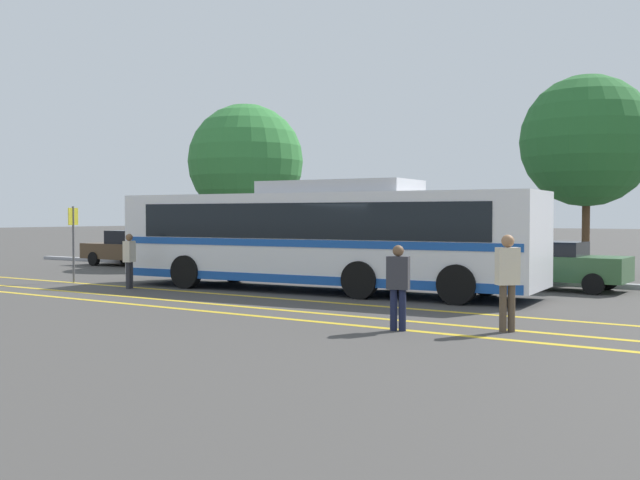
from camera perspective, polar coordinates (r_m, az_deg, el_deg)
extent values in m
plane|color=#423F3D|center=(21.13, 2.14, -4.08)|extent=(220.00, 220.00, 0.00)
cube|color=gold|center=(19.92, -3.52, -4.44)|extent=(32.63, 0.20, 0.01)
cube|color=gold|center=(18.46, -7.08, -4.96)|extent=(32.63, 0.20, 0.01)
cube|color=gold|center=(17.62, -9.49, -5.29)|extent=(32.63, 0.20, 0.01)
cube|color=#99999E|center=(26.58, 6.79, -2.70)|extent=(40.63, 0.36, 0.15)
cube|color=silver|center=(21.60, 0.00, 0.23)|extent=(12.79, 3.59, 2.50)
cube|color=black|center=(21.60, 0.00, 1.49)|extent=(11.03, 3.49, 0.99)
cube|color=#194CA5|center=(21.61, 0.00, -0.14)|extent=(12.54, 3.61, 0.20)
cube|color=#194CA5|center=(21.67, 0.00, -2.76)|extent=(12.54, 3.60, 0.24)
cube|color=black|center=(25.29, -12.64, 0.56)|extent=(0.22, 2.28, 1.82)
cube|color=black|center=(25.29, -12.65, 2.92)|extent=(0.18, 1.82, 0.24)
cube|color=silver|center=(21.31, 1.49, 4.04)|extent=(4.57, 2.42, 0.35)
cube|color=black|center=(25.53, -13.09, -1.86)|extent=(0.19, 1.95, 0.04)
cube|color=black|center=(25.54, -13.08, -2.31)|extent=(0.19, 1.95, 0.04)
cylinder|color=black|center=(22.83, -10.17, -2.41)|extent=(1.02, 0.36, 1.00)
cylinder|color=black|center=(24.81, -6.51, -2.05)|extent=(1.02, 0.36, 1.00)
cylinder|color=black|center=(19.68, 3.06, -3.06)|extent=(1.02, 0.36, 1.00)
cylinder|color=black|center=(21.95, 5.92, -2.56)|extent=(1.02, 0.36, 1.00)
cylinder|color=black|center=(18.68, 10.40, -3.36)|extent=(1.02, 0.36, 1.00)
cylinder|color=black|center=(21.05, 12.58, -2.78)|extent=(1.02, 0.36, 1.00)
cube|color=#4C3823|center=(33.50, -14.12, -0.84)|extent=(4.85, 1.93, 0.67)
cube|color=black|center=(33.39, -13.99, 0.21)|extent=(2.05, 1.65, 0.57)
cylinder|color=black|center=(34.12, -16.85, -1.38)|extent=(0.60, 0.21, 0.60)
cylinder|color=black|center=(35.21, -14.64, -1.26)|extent=(0.60, 0.21, 0.60)
cylinder|color=black|center=(31.83, -13.53, -1.58)|extent=(0.60, 0.21, 0.60)
cylinder|color=black|center=(33.00, -11.28, -1.44)|extent=(0.60, 0.21, 0.60)
cube|color=#4C3823|center=(28.54, -5.50, -1.43)|extent=(4.37, 2.11, 0.50)
cube|color=black|center=(28.58, -5.67, -0.46)|extent=(1.89, 1.74, 0.45)
cylinder|color=black|center=(28.55, -2.30, -1.92)|extent=(0.61, 0.24, 0.60)
cylinder|color=black|center=(27.08, -4.31, -2.13)|extent=(0.61, 0.24, 0.60)
cylinder|color=black|center=(30.05, -6.56, -1.74)|extent=(0.61, 0.24, 0.60)
cylinder|color=black|center=(28.66, -8.67, -1.93)|extent=(0.61, 0.24, 0.60)
cube|color=navy|center=(25.42, 4.33, -1.81)|extent=(4.01, 1.99, 0.52)
cube|color=black|center=(25.35, 4.53, -0.58)|extent=(1.71, 1.71, 0.58)
cylinder|color=black|center=(25.26, 0.91, -2.42)|extent=(0.60, 0.22, 0.60)
cylinder|color=black|center=(26.81, 2.90, -2.17)|extent=(0.60, 0.22, 0.60)
cylinder|color=black|center=(24.09, 5.92, -2.64)|extent=(0.60, 0.22, 0.60)
cylinder|color=black|center=(25.70, 7.69, -2.36)|extent=(0.60, 0.22, 0.60)
cube|color=#335B33|center=(23.12, 17.66, -2.02)|extent=(3.94, 1.74, 0.71)
cube|color=black|center=(23.12, 17.44, -0.62)|extent=(1.66, 1.52, 0.41)
cylinder|color=black|center=(23.64, 21.05, -2.84)|extent=(0.60, 0.20, 0.60)
cylinder|color=black|center=(22.05, 20.11, -3.17)|extent=(0.60, 0.20, 0.60)
cylinder|color=black|center=(24.29, 15.43, -2.66)|extent=(0.60, 0.20, 0.60)
cylinder|color=black|center=(22.74, 14.12, -2.95)|extent=(0.60, 0.20, 0.60)
cylinder|color=brown|center=(14.53, 13.77, -5.10)|extent=(0.14, 0.14, 0.89)
cylinder|color=brown|center=(14.60, 14.38, -5.07)|extent=(0.14, 0.14, 0.89)
cube|color=beige|center=(14.49, 14.10, -1.95)|extent=(0.46, 0.45, 0.71)
sphere|color=#9E704C|center=(14.46, 14.11, -0.08)|extent=(0.24, 0.24, 0.24)
cylinder|color=#2D2D33|center=(23.27, -14.22, -2.60)|extent=(0.14, 0.14, 0.80)
cylinder|color=#2D2D33|center=(23.12, -14.41, -2.63)|extent=(0.14, 0.14, 0.80)
cube|color=beige|center=(23.15, -14.33, -0.85)|extent=(0.36, 0.47, 0.63)
sphere|color=brown|center=(23.14, -14.34, 0.20)|extent=(0.22, 0.22, 0.22)
cylinder|color=#191E38|center=(14.34, 6.30, -5.34)|extent=(0.14, 0.14, 0.79)
cylinder|color=#191E38|center=(14.38, 5.63, -5.32)|extent=(0.14, 0.14, 0.79)
cube|color=#333338|center=(14.29, 5.97, -2.51)|extent=(0.46, 0.32, 0.63)
sphere|color=brown|center=(14.26, 5.98, -0.82)|extent=(0.21, 0.21, 0.21)
cylinder|color=#59595E|center=(25.69, -18.28, -0.33)|extent=(0.07, 0.07, 2.49)
cube|color=yellow|center=(25.68, -18.30, 1.71)|extent=(0.06, 0.40, 0.56)
cylinder|color=#513823|center=(33.14, -5.66, 0.39)|extent=(0.28, 0.28, 2.67)
sphere|color=#337A38|center=(33.21, -5.68, 5.96)|extent=(5.05, 5.05, 5.05)
cylinder|color=#513823|center=(28.76, 19.59, 0.50)|extent=(0.28, 0.28, 3.11)
sphere|color=#28662D|center=(28.88, 19.66, 7.13)|extent=(4.75, 4.75, 4.75)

